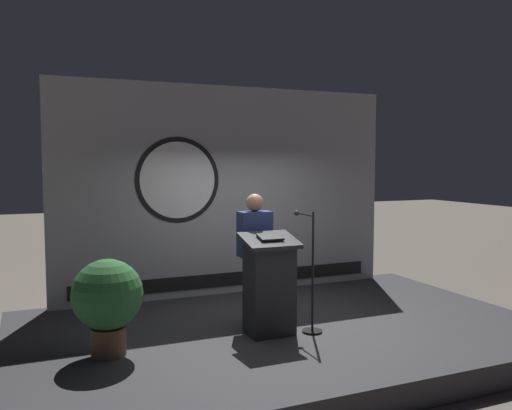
{
  "coord_description": "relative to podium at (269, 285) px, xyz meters",
  "views": [
    {
      "loc": [
        -2.82,
        -5.81,
        2.32
      ],
      "look_at": [
        -0.26,
        0.17,
        1.79
      ],
      "focal_mm": 37.45,
      "sensor_mm": 36.0,
      "label": 1
    }
  ],
  "objects": [
    {
      "name": "podium",
      "position": [
        0.0,
        0.0,
        0.0
      ],
      "size": [
        0.64,
        0.5,
        1.19
      ],
      "color": "#26262B",
      "rests_on": "stage_platform"
    },
    {
      "name": "ground_plane",
      "position": [
        0.26,
        0.23,
        -0.88
      ],
      "size": [
        40.0,
        40.0,
        0.0
      ],
      "primitive_type": "plane",
      "color": "#6B6056"
    },
    {
      "name": "banner_display",
      "position": [
        0.24,
        2.08,
        0.99
      ],
      "size": [
        5.29,
        0.12,
        3.16
      ],
      "color": "#9E9EA3",
      "rests_on": "stage_platform"
    },
    {
      "name": "potted_plant",
      "position": [
        -1.84,
        0.02,
        0.02
      ],
      "size": [
        0.74,
        0.74,
        1.02
      ],
      "color": "brown",
      "rests_on": "stage_platform"
    },
    {
      "name": "speaker_person",
      "position": [
        0.02,
        0.48,
        0.25
      ],
      "size": [
        0.4,
        0.26,
        1.63
      ],
      "color": "black",
      "rests_on": "stage_platform"
    },
    {
      "name": "stage_platform",
      "position": [
        0.26,
        0.23,
        -0.73
      ],
      "size": [
        6.4,
        4.0,
        0.3
      ],
      "primitive_type": "cube",
      "color": "#333338",
      "rests_on": "ground"
    },
    {
      "name": "microphone_stand",
      "position": [
        0.49,
        -0.09,
        -0.07
      ],
      "size": [
        0.24,
        0.57,
        1.44
      ],
      "color": "black",
      "rests_on": "stage_platform"
    }
  ]
}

